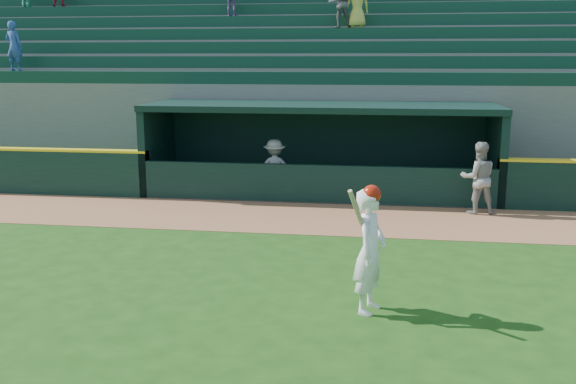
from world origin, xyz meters
name	(u,v)px	position (x,y,z in m)	size (l,w,h in m)	color
ground	(274,292)	(0.00, 0.00, 0.00)	(120.00, 120.00, 0.00)	#1C4411
warning_track	(308,218)	(0.00, 4.90, 0.01)	(40.00, 3.00, 0.01)	#985F3C
dugout_player_front	(478,178)	(3.95, 5.94, 0.87)	(0.84, 0.66, 1.73)	gray
dugout_player_inside	(275,169)	(-1.15, 7.02, 0.78)	(1.01, 0.58, 1.56)	#9F9F9A
dugout	(321,143)	(0.00, 8.00, 1.36)	(9.40, 2.80, 2.46)	slate
stands	(333,96)	(-0.03, 12.57, 2.39)	(34.50, 6.25, 7.13)	slate
batter_at_plate	(370,249)	(1.52, -0.57, 0.95)	(0.63, 0.83, 1.91)	white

